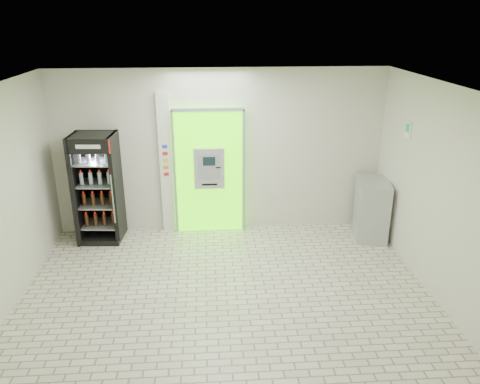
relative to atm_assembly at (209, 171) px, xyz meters
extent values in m
plane|color=beige|center=(0.20, -2.41, -1.17)|extent=(6.00, 6.00, 0.00)
plane|color=beige|center=(0.20, 0.09, 0.33)|extent=(6.00, 0.00, 6.00)
plane|color=beige|center=(0.20, -4.91, 0.33)|extent=(6.00, 0.00, 6.00)
plane|color=beige|center=(3.20, -2.41, 0.33)|extent=(0.00, 5.00, 5.00)
plane|color=white|center=(0.20, -2.41, 1.83)|extent=(6.00, 6.00, 0.00)
cube|color=#49F100|center=(0.00, 0.02, -0.02)|extent=(1.20, 0.12, 2.30)
cube|color=gray|center=(0.00, -0.05, 1.13)|extent=(1.28, 0.04, 0.06)
cube|color=gray|center=(-0.63, -0.05, -0.02)|extent=(0.04, 0.04, 2.30)
cube|color=gray|center=(0.63, -0.05, -0.02)|extent=(0.04, 0.04, 2.30)
cube|color=black|center=(0.10, -0.04, -0.67)|extent=(0.62, 0.01, 0.67)
cube|color=black|center=(-0.34, -0.04, 0.81)|extent=(0.22, 0.01, 0.18)
cube|color=#AAADB1|center=(0.00, -0.09, 0.08)|extent=(0.55, 0.12, 0.75)
cube|color=black|center=(0.00, -0.16, 0.23)|extent=(0.22, 0.01, 0.16)
cube|color=gray|center=(0.00, -0.16, -0.05)|extent=(0.16, 0.01, 0.12)
cube|color=black|center=(0.16, -0.16, 0.11)|extent=(0.09, 0.01, 0.02)
cube|color=black|center=(0.00, -0.16, -0.21)|extent=(0.28, 0.01, 0.03)
cube|color=silver|center=(-0.78, 0.04, 0.13)|extent=(0.22, 0.10, 2.60)
cube|color=#193FB2|center=(-0.78, -0.02, 0.48)|extent=(0.09, 0.01, 0.06)
cube|color=red|center=(-0.78, -0.02, 0.35)|extent=(0.09, 0.01, 0.06)
cube|color=yellow|center=(-0.78, -0.02, 0.22)|extent=(0.09, 0.01, 0.06)
cube|color=orange|center=(-0.78, -0.02, 0.09)|extent=(0.09, 0.01, 0.06)
cube|color=red|center=(-0.78, -0.02, -0.04)|extent=(0.09, 0.01, 0.06)
cube|color=black|center=(-1.97, -0.26, -0.20)|extent=(0.78, 0.72, 1.95)
cube|color=black|center=(-1.97, 0.05, -0.20)|extent=(0.73, 0.10, 1.95)
cube|color=#B70D09|center=(-1.97, -0.58, 0.65)|extent=(0.72, 0.06, 0.23)
cube|color=white|center=(-1.97, -0.59, 0.65)|extent=(0.41, 0.04, 0.07)
cube|color=black|center=(-1.97, -0.26, -1.12)|extent=(0.78, 0.72, 0.10)
cylinder|color=gray|center=(-1.66, -0.61, -0.27)|extent=(0.03, 0.03, 0.88)
cube|color=gray|center=(-1.97, -0.26, -0.88)|extent=(0.66, 0.61, 0.02)
cube|color=gray|center=(-1.97, -0.26, -0.49)|extent=(0.66, 0.61, 0.02)
cube|color=gray|center=(-1.97, -0.26, -0.10)|extent=(0.66, 0.61, 0.02)
cube|color=gray|center=(-1.97, -0.26, 0.29)|extent=(0.66, 0.61, 0.02)
cube|color=#AAADB1|center=(2.92, -0.51, -0.63)|extent=(0.68, 0.90, 1.08)
cube|color=gray|center=(2.65, -0.51, -0.58)|extent=(0.15, 0.78, 0.01)
cube|color=white|center=(3.19, -1.01, 0.95)|extent=(0.02, 0.22, 0.26)
cube|color=#0C8839|center=(3.18, -1.01, 0.98)|extent=(0.00, 0.14, 0.14)
camera|label=1|loc=(-0.02, -8.14, 2.68)|focal=35.00mm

